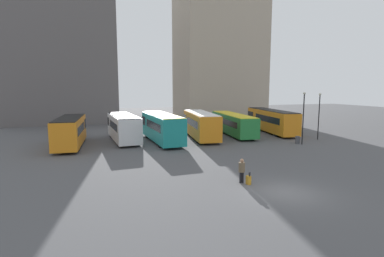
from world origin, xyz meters
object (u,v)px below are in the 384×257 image
(traveler, at_px, (242,169))
(lamp_post_0, at_px, (303,114))
(bus_4, at_px, (233,123))
(bus_0, at_px, (70,131))
(bus_5, at_px, (271,120))
(bus_2, at_px, (162,127))
(bus_3, at_px, (201,124))
(bus_1, at_px, (123,127))
(lamp_post_1, at_px, (319,112))
(suitcase, at_px, (248,180))
(trash_bin, at_px, (298,140))

(traveler, height_order, lamp_post_0, lamp_post_0)
(lamp_post_0, bearing_deg, bus_4, 114.09)
(bus_0, height_order, bus_5, bus_5)
(bus_2, height_order, bus_4, bus_2)
(bus_4, bearing_deg, bus_0, 102.52)
(bus_0, xyz_separation_m, bus_3, (15.30, 0.72, 0.05))
(bus_1, distance_m, traveler, 19.80)
(bus_5, height_order, traveler, bus_5)
(traveler, bearing_deg, lamp_post_1, -59.09)
(bus_5, distance_m, suitcase, 24.68)
(bus_2, distance_m, trash_bin, 15.72)
(suitcase, relative_size, lamp_post_1, 0.15)
(bus_5, bearing_deg, bus_1, 99.92)
(bus_1, xyz_separation_m, traveler, (5.80, -18.91, -0.71))
(traveler, bearing_deg, bus_3, -16.34)
(bus_1, distance_m, bus_3, 9.54)
(bus_4, bearing_deg, bus_5, -83.06)
(bus_2, xyz_separation_m, traveler, (1.58, -16.83, -0.79))
(bus_1, height_order, bus_2, bus_2)
(bus_5, bearing_deg, bus_3, 106.05)
(bus_2, distance_m, lamp_post_1, 19.14)
(bus_1, bearing_deg, traveler, -166.33)
(bus_4, relative_size, lamp_post_1, 2.14)
(bus_5, height_order, lamp_post_0, lamp_post_0)
(trash_bin, bearing_deg, bus_5, 76.20)
(bus_1, bearing_deg, suitcase, -165.92)
(bus_5, xyz_separation_m, lamp_post_0, (-1.95, -9.23, 1.69))
(bus_0, height_order, bus_4, bus_0)
(bus_0, distance_m, lamp_post_0, 25.67)
(traveler, relative_size, suitcase, 1.95)
(bus_0, bearing_deg, lamp_post_1, -95.81)
(bus_3, xyz_separation_m, lamp_post_1, (13.21, -5.80, 1.58))
(bus_3, xyz_separation_m, lamp_post_0, (9.32, -7.77, 1.67))
(bus_3, relative_size, bus_5, 0.86)
(traveler, xyz_separation_m, lamp_post_0, (13.01, 10.13, 2.45))
(bus_1, height_order, lamp_post_0, lamp_post_0)
(lamp_post_1, bearing_deg, traveler, -144.39)
(lamp_post_1, xyz_separation_m, trash_bin, (-4.07, -1.43, -2.92))
(bus_1, distance_m, lamp_post_0, 20.83)
(bus_5, relative_size, trash_bin, 14.75)
(lamp_post_0, distance_m, lamp_post_1, 4.37)
(suitcase, distance_m, lamp_post_1, 21.04)
(bus_2, relative_size, suitcase, 12.53)
(bus_1, relative_size, lamp_post_1, 1.72)
(trash_bin, bearing_deg, lamp_post_1, 19.31)
(suitcase, bearing_deg, bus_2, 1.47)
(bus_1, bearing_deg, bus_5, -92.16)
(lamp_post_1, bearing_deg, suitcase, -142.97)
(bus_1, distance_m, lamp_post_1, 23.76)
(bus_0, height_order, traveler, bus_0)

